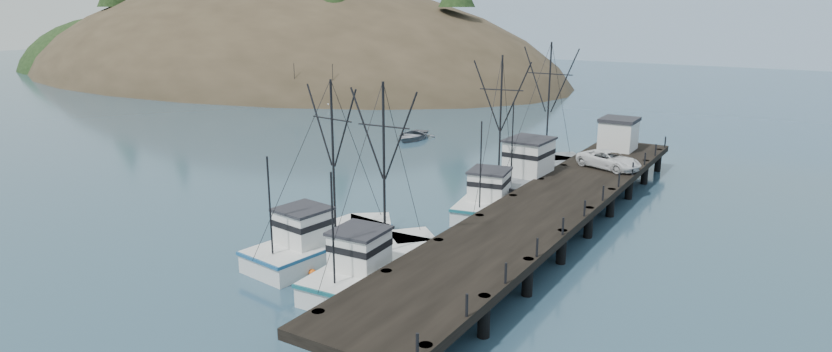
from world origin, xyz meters
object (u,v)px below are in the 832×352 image
at_px(work_vessel, 538,176).
at_px(pickup_truck, 609,160).
at_px(trawler_near, 376,265).
at_px(motorboat, 412,139).
at_px(pier, 550,206).
at_px(trawler_mid, 324,242).
at_px(trawler_far, 494,198).
at_px(pier_shed, 618,134).

height_order(work_vessel, pickup_truck, work_vessel).
distance_m(trawler_near, motorboat, 37.83).
relative_size(pier, trawler_mid, 4.12).
bearing_deg(trawler_far, work_vessel, 80.79).
bearing_deg(trawler_mid, pickup_truck, 64.56).
xyz_separation_m(work_vessel, pickup_truck, (4.81, 2.42, 1.47)).
bearing_deg(trawler_near, trawler_mid, 165.11).
distance_m(pier, pier_shed, 18.09).
bearing_deg(trawler_far, trawler_mid, -108.93).
xyz_separation_m(pier, motorboat, (-23.54, 20.60, -1.69)).
bearing_deg(trawler_mid, trawler_near, -14.89).
distance_m(pickup_truck, motorboat, 26.38).
bearing_deg(trawler_near, work_vessel, 87.18).
bearing_deg(trawler_far, motorboat, 135.38).
xyz_separation_m(work_vessel, pier_shed, (3.51, 9.74, 2.19)).
xyz_separation_m(pier, trawler_far, (-5.02, 2.31, -0.87)).
xyz_separation_m(trawler_mid, pickup_truck, (10.41, 21.88, 1.88)).
bearing_deg(pickup_truck, trawler_near, -174.83).
bearing_deg(trawler_near, pier, 67.77).
bearing_deg(trawler_mid, pier_shed, 72.67).
bearing_deg(trawler_near, motorboat, 119.23).
relative_size(work_vessel, pier_shed, 4.37).
distance_m(trawler_mid, motorboat, 34.70).
xyz_separation_m(trawler_near, trawler_far, (0.06, 14.73, 0.00)).
bearing_deg(pier, work_vessel, 116.15).
height_order(trawler_far, pickup_truck, trawler_far).
bearing_deg(pier_shed, pier, -88.28).
bearing_deg(pier_shed, pickup_truck, -79.95).
height_order(trawler_near, trawler_mid, trawler_near).
distance_m(pier_shed, motorboat, 23.40).
distance_m(trawler_near, trawler_mid, 4.74).
distance_m(pier, trawler_far, 5.59).
bearing_deg(pickup_truck, pier, -164.71).
distance_m(pier_shed, pickup_truck, 7.47).
bearing_deg(pier, pickup_truck, 85.95).
height_order(trawler_near, pickup_truck, trawler_near).
bearing_deg(trawler_far, trawler_near, -90.21).
relative_size(trawler_near, work_vessel, 0.78).
xyz_separation_m(pier, pickup_truck, (0.76, 10.68, 1.00)).
relative_size(trawler_far, pier_shed, 3.53).
xyz_separation_m(trawler_mid, trawler_far, (4.63, 13.51, 0.00)).
relative_size(pier, motorboat, 7.74).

